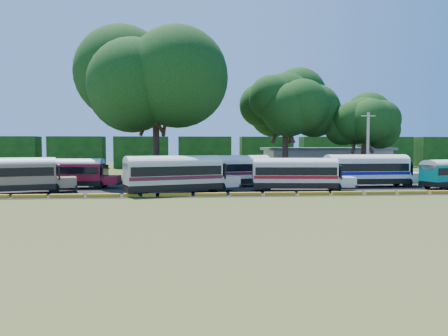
{
  "coord_description": "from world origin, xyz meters",
  "views": [
    {
      "loc": [
        -3.6,
        -36.08,
        4.36
      ],
      "look_at": [
        0.08,
        6.0,
        2.15
      ],
      "focal_mm": 35.0,
      "sensor_mm": 36.0,
      "label": 1
    }
  ],
  "objects": [
    {
      "name": "bus_cream_east",
      "position": [
        1.19,
        9.27,
        1.87
      ],
      "size": [
        10.34,
        4.9,
        3.3
      ],
      "rotation": [
        0.0,
        0.0,
        0.25
      ],
      "color": "black",
      "rests_on": "ground"
    },
    {
      "name": "treeline_backdrop",
      "position": [
        0.0,
        48.0,
        3.0
      ],
      "size": [
        130.0,
        4.0,
        6.0
      ],
      "color": "black",
      "rests_on": "ground"
    },
    {
      "name": "bus_cream_west",
      "position": [
        -4.5,
        3.04,
        1.94
      ],
      "size": [
        10.72,
        5.78,
        3.44
      ],
      "rotation": [
        0.0,
        0.0,
        0.33
      ],
      "color": "black",
      "rests_on": "ground"
    },
    {
      "name": "bus_red",
      "position": [
        -15.46,
        8.97,
        1.73
      ],
      "size": [
        9.33,
        2.97,
        3.02
      ],
      "rotation": [
        0.0,
        0.0,
        -0.08
      ],
      "color": "black",
      "rests_on": "ground"
    },
    {
      "name": "utility_pole",
      "position": [
        16.65,
        11.03,
        4.12
      ],
      "size": [
        1.6,
        0.3,
        8.03
      ],
      "color": "gray",
      "rests_on": "ground"
    },
    {
      "name": "tree_east",
      "position": [
        19.95,
        19.8,
        7.54
      ],
      "size": [
        8.37,
        8.37,
        10.66
      ],
      "color": "#3C291E",
      "rests_on": "ground"
    },
    {
      "name": "tree_center",
      "position": [
        9.81,
        22.04,
        10.3
      ],
      "size": [
        10.2,
        10.2,
        14.09
      ],
      "color": "#3C291E",
      "rests_on": "ground"
    },
    {
      "name": "bus_beige",
      "position": [
        -19.21,
        4.05,
        1.87
      ],
      "size": [
        10.19,
        5.31,
        3.26
      ],
      "rotation": [
        0.0,
        0.0,
        0.31
      ],
      "color": "black",
      "rests_on": "ground"
    },
    {
      "name": "ground",
      "position": [
        0.0,
        0.0,
        0.0
      ],
      "size": [
        160.0,
        160.0,
        0.0
      ],
      "primitive_type": "plane",
      "color": "#364617",
      "rests_on": "ground"
    },
    {
      "name": "bus_white_blue",
      "position": [
        15.34,
        7.87,
        1.92
      ],
      "size": [
        10.4,
        2.89,
        3.39
      ],
      "rotation": [
        0.0,
        0.0,
        0.03
      ],
      "color": "black",
      "rests_on": "ground"
    },
    {
      "name": "terminal_building",
      "position": [
        18.0,
        30.0,
        2.03
      ],
      "size": [
        19.0,
        9.0,
        4.0
      ],
      "color": "beige",
      "rests_on": "ground"
    },
    {
      "name": "tree_west",
      "position": [
        -7.21,
        17.64,
        12.25
      ],
      "size": [
        14.53,
        14.53,
        17.61
      ],
      "color": "#3C291E",
      "rests_on": "ground"
    },
    {
      "name": "asphalt_strip",
      "position": [
        1.0,
        12.0,
        0.01
      ],
      "size": [
        64.0,
        24.0,
        0.02
      ],
      "primitive_type": "cube",
      "color": "black",
      "rests_on": "ground"
    },
    {
      "name": "bus_white_red",
      "position": [
        6.84,
        4.39,
        1.79
      ],
      "size": [
        9.8,
        3.37,
        3.16
      ],
      "rotation": [
        0.0,
        0.0,
        -0.11
      ],
      "color": "black",
      "rests_on": "ground"
    },
    {
      "name": "curb",
      "position": [
        -0.0,
        1.0,
        0.15
      ],
      "size": [
        53.7,
        0.45,
        0.3
      ],
      "color": "gold",
      "rests_on": "ground"
    }
  ]
}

